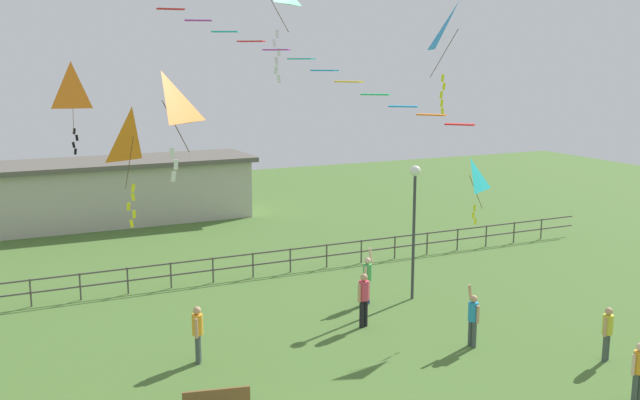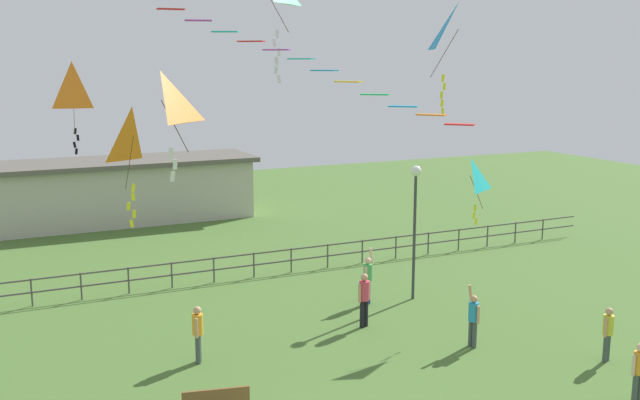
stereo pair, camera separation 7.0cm
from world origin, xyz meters
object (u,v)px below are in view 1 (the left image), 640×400
Objects in this scene: person_5 at (198,331)px; kite_7 at (133,140)px; lamppost at (414,203)px; kite_8 at (470,177)px; person_1 at (367,277)px; person_6 at (639,369)px; person_2 at (607,330)px; kite_1 at (72,88)px; kite_6 at (163,103)px; person_3 at (473,316)px; person_0 at (364,296)px; kite_4 at (458,32)px.

person_5 is 0.54× the size of kite_7.
kite_8 is at bearing -75.37° from lamppost.
person_6 is (2.35, -8.98, -0.08)m from person_1.
lamppost reaches higher than person_2.
kite_6 is (0.36, -11.22, 0.07)m from kite_1.
person_3 is 4.38m from kite_8.
kite_1 is at bearing 139.67° from person_0.
kite_6 is at bearing -110.81° from person_5.
person_5 is 5.47m from kite_7.
kite_1 is (-12.11, 11.30, 6.29)m from person_2.
person_5 is 1.05× the size of person_6.
person_3 is (2.05, -2.69, -0.07)m from person_0.
kite_1 is at bearing 147.57° from kite_8.
lamppost is 2.91× the size of person_5.
kite_1 reaches higher than person_2.
kite_6 reaches higher than person_2.
lamppost is 9.18m from person_6.
person_0 is 0.85× the size of kite_6.
lamppost is 6.93m from kite_4.
lamppost is 2.33× the size of kite_6.
kite_1 is at bearing 155.51° from lamppost.
person_2 is 1.00× the size of person_6.
person_3 is 14.43m from kite_1.
person_0 is 0.57× the size of kite_7.
person_0 is 0.94× the size of person_3.
lamppost is 2.92m from person_1.
kite_1 is at bearing 152.25° from person_1.
kite_8 is at bearing 22.99° from kite_6.
person_5 is (-6.43, -2.27, -0.04)m from person_1.
person_3 is at bearing 138.86° from person_2.
person_2 is (3.62, -6.83, -0.08)m from person_1.
person_1 is at bearing 117.94° from person_2.
person_0 is at bearing 5.07° from person_5.
person_1 is 4.81m from kite_8.
person_0 is at bearing 118.91° from kite_4.
kite_4 is at bearing -136.71° from kite_8.
lamppost is 7.37m from person_2.
person_6 is 7.55m from kite_8.
person_5 is at bearing 163.49° from kite_4.
person_6 is at bearing -120.69° from person_2.
person_0 reaches higher than person_6.
person_3 is at bearing -11.11° from kite_7.
kite_1 is 1.00× the size of kite_7.
kite_6 is at bearing -88.16° from kite_1.
kite_7 reaches higher than person_5.
person_5 is at bearing 179.44° from kite_8.
person_2 is at bearing 59.31° from person_6.
kite_4 reaches higher than person_5.
kite_8 is at bearing -46.34° from person_1.
kite_6 reaches higher than person_5.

